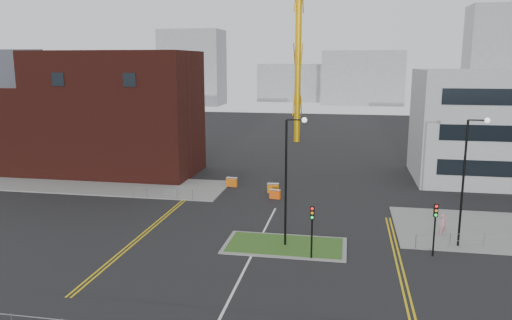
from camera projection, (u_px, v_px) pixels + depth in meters
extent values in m
plane|color=black|center=(232.00, 295.00, 27.95)|extent=(200.00, 200.00, 0.00)
cube|color=slate|center=(95.00, 185.00, 52.72)|extent=(28.00, 8.00, 0.12)
cube|color=slate|center=(285.00, 246.00, 35.31)|extent=(8.60, 4.60, 0.08)
cube|color=#2B501A|center=(285.00, 245.00, 35.30)|extent=(8.00, 4.00, 0.12)
cube|color=#431610|center=(117.00, 113.00, 57.16)|extent=(18.00, 10.00, 14.00)
cube|color=black|center=(58.00, 79.00, 52.25)|extent=(1.40, 0.10, 1.40)
cube|color=black|center=(129.00, 80.00, 50.83)|extent=(1.40, 0.10, 1.40)
cube|color=#431610|center=(25.00, 128.00, 59.69)|extent=(6.00, 10.00, 10.00)
cube|color=#2D3038|center=(21.00, 86.00, 58.71)|extent=(6.40, 8.49, 8.49)
cylinder|color=#F2B10E|center=(298.00, 36.00, 78.11)|extent=(1.00, 1.00, 33.49)
cylinder|color=black|center=(286.00, 184.00, 34.44)|extent=(0.16, 0.16, 9.00)
cylinder|color=black|center=(295.00, 120.00, 33.46)|extent=(1.20, 0.10, 0.10)
sphere|color=silver|center=(304.00, 120.00, 33.35)|extent=(0.36, 0.36, 0.36)
cylinder|color=black|center=(463.00, 185.00, 34.23)|extent=(0.16, 0.16, 9.00)
cylinder|color=black|center=(478.00, 120.00, 33.25)|extent=(1.20, 0.10, 0.10)
sphere|color=silver|center=(487.00, 120.00, 33.15)|extent=(0.36, 0.36, 0.36)
cylinder|color=black|center=(312.00, 237.00, 32.74)|extent=(0.12, 0.12, 3.00)
cube|color=black|center=(312.00, 213.00, 32.41)|extent=(0.28, 0.22, 0.90)
sphere|color=red|center=(312.00, 209.00, 32.22)|extent=(0.18, 0.18, 0.18)
sphere|color=orange|center=(312.00, 213.00, 32.28)|extent=(0.18, 0.18, 0.18)
sphere|color=#0CCC33|center=(312.00, 218.00, 32.34)|extent=(0.18, 0.18, 0.18)
cylinder|color=black|center=(434.00, 235.00, 33.24)|extent=(0.12, 0.12, 3.00)
cube|color=black|center=(436.00, 210.00, 32.91)|extent=(0.28, 0.22, 0.90)
sphere|color=red|center=(437.00, 206.00, 32.73)|extent=(0.18, 0.18, 0.18)
sphere|color=orange|center=(436.00, 211.00, 32.79)|extent=(0.18, 0.18, 0.18)
sphere|color=#0CCC33|center=(436.00, 215.00, 32.85)|extent=(0.18, 0.18, 0.18)
cylinder|color=gray|center=(162.00, 189.00, 47.07)|extent=(6.00, 0.04, 0.04)
cylinder|color=gray|center=(162.00, 194.00, 47.17)|extent=(6.00, 0.04, 0.04)
cylinder|color=gray|center=(132.00, 192.00, 47.70)|extent=(0.05, 0.05, 1.10)
cylinder|color=gray|center=(192.00, 195.00, 46.63)|extent=(0.05, 0.05, 1.10)
cylinder|color=gray|center=(416.00, 242.00, 34.57)|extent=(0.05, 0.05, 1.10)
cube|color=silver|center=(239.00, 280.00, 29.88)|extent=(0.15, 30.00, 0.01)
cube|color=gold|center=(149.00, 228.00, 39.20)|extent=(0.12, 24.00, 0.01)
cube|color=gold|center=(153.00, 228.00, 39.15)|extent=(0.12, 24.00, 0.01)
cube|color=gold|center=(397.00, 265.00, 32.05)|extent=(0.12, 20.00, 0.01)
cube|color=gold|center=(402.00, 265.00, 32.00)|extent=(0.12, 20.00, 0.01)
cube|color=gray|center=(193.00, 68.00, 148.69)|extent=(18.00, 12.00, 22.00)
cube|color=gray|center=(362.00, 78.00, 150.03)|extent=(24.00, 12.00, 16.00)
cube|color=gray|center=(493.00, 57.00, 137.81)|extent=(14.00, 12.00, 28.00)
cube|color=gray|center=(305.00, 83.00, 163.26)|extent=(30.00, 12.00, 12.00)
imported|color=#C37E8B|center=(443.00, 225.00, 37.04)|extent=(0.76, 0.74, 1.76)
cube|color=#C9570B|center=(232.00, 182.00, 52.01)|extent=(1.20, 0.50, 0.97)
cube|color=silver|center=(232.00, 178.00, 51.92)|extent=(1.20, 0.50, 0.12)
cube|color=#EE530D|center=(275.00, 194.00, 47.45)|extent=(1.10, 0.57, 0.87)
cube|color=silver|center=(275.00, 190.00, 47.37)|extent=(1.10, 0.57, 0.10)
cube|color=#CB6B0B|center=(273.00, 188.00, 49.57)|extent=(1.19, 0.50, 0.96)
cube|color=silver|center=(273.00, 184.00, 49.48)|extent=(1.19, 0.50, 0.12)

